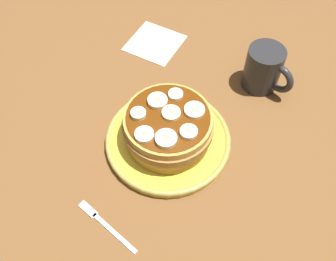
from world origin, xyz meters
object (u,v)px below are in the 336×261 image
at_px(banana_slice_3, 145,135).
at_px(fork, 103,222).
at_px(pancake_stack, 167,127).
at_px(banana_slice_0, 173,114).
at_px(napkin, 155,43).
at_px(banana_slice_4, 188,133).
at_px(banana_slice_6, 176,95).
at_px(plate, 168,140).
at_px(banana_slice_1, 138,114).
at_px(banana_slice_2, 158,101).
at_px(banana_slice_5, 194,110).
at_px(coffee_mug, 264,69).
at_px(banana_slice_7, 166,139).

bearing_deg(banana_slice_3, fork, -75.40).
xyz_separation_m(pancake_stack, banana_slice_3, (0.00, -0.05, 0.03)).
height_order(banana_slice_0, napkin, banana_slice_0).
distance_m(banana_slice_4, napkin, 0.32).
bearing_deg(banana_slice_6, plate, -61.06).
xyz_separation_m(banana_slice_1, banana_slice_4, (0.08, 0.03, -0.00)).
height_order(banana_slice_2, banana_slice_6, banana_slice_2).
height_order(pancake_stack, fork, pancake_stack).
height_order(banana_slice_0, banana_slice_1, banana_slice_1).
relative_size(pancake_stack, fork, 1.23).
xyz_separation_m(plate, banana_slice_1, (-0.04, -0.03, 0.07)).
height_order(banana_slice_5, coffee_mug, coffee_mug).
bearing_deg(coffee_mug, banana_slice_7, -90.51).
relative_size(banana_slice_2, banana_slice_7, 0.96).
xyz_separation_m(pancake_stack, banana_slice_7, (0.03, -0.04, 0.04)).
bearing_deg(banana_slice_2, coffee_mug, 73.33).
bearing_deg(banana_slice_1, banana_slice_2, 85.90).
relative_size(banana_slice_0, banana_slice_1, 1.22).
bearing_deg(banana_slice_4, banana_slice_2, 172.73).
height_order(banana_slice_5, banana_slice_6, same).
relative_size(banana_slice_4, banana_slice_6, 1.12).
bearing_deg(banana_slice_7, banana_slice_1, 177.88).
relative_size(banana_slice_4, coffee_mug, 0.28).
bearing_deg(banana_slice_1, banana_slice_4, 20.35).
bearing_deg(fork, banana_slice_1, 115.75).
height_order(banana_slice_2, banana_slice_3, banana_slice_2).
bearing_deg(banana_slice_5, banana_slice_7, -84.12).
height_order(pancake_stack, banana_slice_1, banana_slice_1).
xyz_separation_m(banana_slice_1, banana_slice_6, (0.01, 0.07, -0.00)).
bearing_deg(banana_slice_7, banana_slice_4, 64.33).
distance_m(plate, banana_slice_6, 0.09).
distance_m(banana_slice_5, coffee_mug, 0.20).
relative_size(banana_slice_3, fork, 0.24).
distance_m(banana_slice_2, coffee_mug, 0.24).
height_order(banana_slice_3, banana_slice_6, same).
height_order(banana_slice_1, banana_slice_7, same).
relative_size(plate, banana_slice_4, 7.80).
height_order(banana_slice_4, coffee_mug, coffee_mug).
distance_m(banana_slice_5, napkin, 0.28).
bearing_deg(banana_slice_5, coffee_mug, 87.02).
relative_size(banana_slice_4, banana_slice_7, 0.82).
bearing_deg(banana_slice_3, banana_slice_6, 104.43).
relative_size(pancake_stack, banana_slice_3, 5.06).
bearing_deg(banana_slice_4, banana_slice_0, 168.34).
bearing_deg(banana_slice_1, pancake_stack, 42.00).
bearing_deg(banana_slice_0, plate, -114.90).
distance_m(banana_slice_2, banana_slice_5, 0.07).
bearing_deg(banana_slice_7, coffee_mug, 89.49).
height_order(plate, banana_slice_6, banana_slice_6).
bearing_deg(coffee_mug, banana_slice_1, -104.78).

